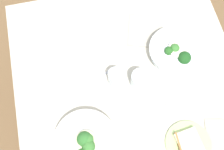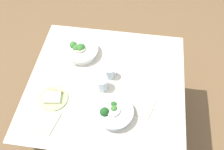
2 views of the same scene
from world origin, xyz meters
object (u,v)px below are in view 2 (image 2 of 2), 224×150
at_px(fork_by_far_bowl, 86,99).
at_px(napkin_folded_lower, 139,105).
at_px(broccoli_bowl_near, 80,50).
at_px(water_glass_center, 102,84).
at_px(bread_side_plate, 53,98).
at_px(fork_by_near_bowl, 157,49).
at_px(napkin_folded_upper, 44,120).
at_px(water_glass_side, 110,73).
at_px(table_knife_left, 113,66).
at_px(broccoli_bowl_far, 113,113).
at_px(table_knife_right, 158,112).

bearing_deg(fork_by_far_bowl, napkin_folded_lower, -166.04).
relative_size(broccoli_bowl_near, water_glass_center, 2.80).
bearing_deg(bread_side_plate, fork_by_near_bowl, -140.46).
distance_m(bread_side_plate, napkin_folded_upper, 0.17).
bearing_deg(napkin_folded_lower, broccoli_bowl_near, -39.02).
xyz_separation_m(water_glass_side, napkin_folded_upper, (0.37, 0.41, -0.04)).
xyz_separation_m(bread_side_plate, table_knife_left, (-0.37, -0.34, -0.01)).
relative_size(bread_side_plate, napkin_folded_upper, 1.14).
xyz_separation_m(broccoli_bowl_far, table_knife_left, (0.06, -0.41, -0.03)).
bearing_deg(napkin_folded_lower, napkin_folded_upper, 18.57).
bearing_deg(napkin_folded_upper, fork_by_far_bowl, -140.65).
height_order(broccoli_bowl_far, fork_by_near_bowl, broccoli_bowl_far).
distance_m(water_glass_side, table_knife_right, 0.44).
xyz_separation_m(fork_by_near_bowl, table_knife_right, (-0.03, 0.57, -0.00)).
bearing_deg(table_knife_right, napkin_folded_upper, -131.94).
relative_size(broccoli_bowl_far, napkin_folded_upper, 1.45).
relative_size(water_glass_center, napkin_folded_upper, 0.55).
xyz_separation_m(water_glass_center, fork_by_near_bowl, (-0.37, -0.43, -0.05)).
xyz_separation_m(bread_side_plate, table_knife_right, (-0.72, 0.00, -0.01)).
distance_m(broccoli_bowl_far, water_glass_center, 0.23).
relative_size(broccoli_bowl_near, napkin_folded_lower, 1.45).
height_order(broccoli_bowl_near, napkin_folded_upper, broccoli_bowl_near).
xyz_separation_m(table_knife_left, table_knife_right, (-0.35, 0.34, 0.00)).
bearing_deg(fork_by_near_bowl, napkin_folded_upper, -160.32).
bearing_deg(table_knife_right, water_glass_center, -164.21).
height_order(broccoli_bowl_far, water_glass_side, broccoli_bowl_far).
height_order(water_glass_side, napkin_folded_lower, water_glass_side).
bearing_deg(fork_by_far_bowl, fork_by_near_bowl, -117.36).
bearing_deg(broccoli_bowl_far, table_knife_right, -166.75).
relative_size(broccoli_bowl_far, broccoli_bowl_near, 0.94).
height_order(broccoli_bowl_far, table_knife_left, broccoli_bowl_far).
bearing_deg(broccoli_bowl_near, bread_side_plate, 77.28).
xyz_separation_m(table_knife_left, napkin_folded_lower, (-0.22, 0.31, 0.00)).
relative_size(broccoli_bowl_near, napkin_folded_upper, 1.55).
relative_size(broccoli_bowl_far, fork_by_near_bowl, 2.78).
distance_m(broccoli_bowl_far, bread_side_plate, 0.43).
bearing_deg(water_glass_center, table_knife_left, -104.25).
bearing_deg(table_knife_left, napkin_folded_lower, -173.79).
distance_m(broccoli_bowl_near, fork_by_far_bowl, 0.43).
height_order(water_glass_center, fork_by_far_bowl, water_glass_center).
xyz_separation_m(broccoli_bowl_far, table_knife_right, (-0.29, -0.07, -0.03)).
xyz_separation_m(table_knife_left, napkin_folded_upper, (0.39, 0.51, 0.00)).
height_order(water_glass_side, fork_by_far_bowl, water_glass_side).
xyz_separation_m(broccoli_bowl_far, fork_by_near_bowl, (-0.26, -0.64, -0.03)).
xyz_separation_m(water_glass_side, fork_by_far_bowl, (0.13, 0.22, -0.04)).
height_order(water_glass_side, fork_by_near_bowl, water_glass_side).
bearing_deg(fork_by_far_bowl, broccoli_bowl_far, 167.15).
distance_m(fork_by_near_bowl, table_knife_right, 0.57).
bearing_deg(napkin_folded_upper, table_knife_left, -127.01).
bearing_deg(water_glass_center, broccoli_bowl_far, 117.65).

